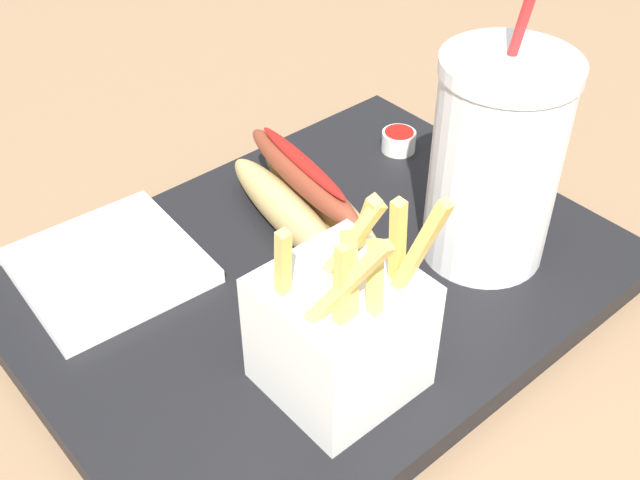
{
  "coord_description": "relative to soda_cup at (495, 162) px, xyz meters",
  "views": [
    {
      "loc": [
        -0.29,
        -0.33,
        0.41
      ],
      "look_at": [
        0.0,
        0.0,
        0.05
      ],
      "focal_mm": 44.13,
      "sensor_mm": 36.0,
      "label": 1
    }
  ],
  "objects": [
    {
      "name": "fries_basket",
      "position": [
        -0.17,
        -0.03,
        -0.04
      ],
      "size": [
        0.09,
        0.09,
        0.15
      ],
      "color": "white",
      "rests_on": "food_tray"
    },
    {
      "name": "ketchup_cup_2",
      "position": [
        0.07,
        0.07,
        -0.07
      ],
      "size": [
        0.04,
        0.04,
        0.02
      ],
      "color": "white",
      "rests_on": "food_tray"
    },
    {
      "name": "napkin_stack",
      "position": [
        -0.23,
        0.16,
        -0.08
      ],
      "size": [
        0.13,
        0.13,
        0.01
      ],
      "primitive_type": "cube",
      "rotation": [
        0.0,
        0.0,
        -0.06
      ],
      "color": "white",
      "rests_on": "food_tray"
    },
    {
      "name": "ground_plane",
      "position": [
        -0.11,
        0.06,
        -0.11
      ],
      "size": [
        2.4,
        2.4,
        0.02
      ],
      "primitive_type": "cube",
      "color": "#8C6B4C"
    },
    {
      "name": "hot_dog_1",
      "position": [
        -0.08,
        0.11,
        -0.06
      ],
      "size": [
        0.08,
        0.17,
        0.06
      ],
      "color": "tan",
      "rests_on": "food_tray"
    },
    {
      "name": "ketchup_cup_1",
      "position": [
        0.05,
        0.14,
        -0.07
      ],
      "size": [
        0.03,
        0.03,
        0.02
      ],
      "color": "white",
      "rests_on": "food_tray"
    },
    {
      "name": "food_tray",
      "position": [
        -0.11,
        0.06,
        -0.09
      ],
      "size": [
        0.43,
        0.32,
        0.02
      ],
      "primitive_type": "cube",
      "color": "black",
      "rests_on": "ground_plane"
    },
    {
      "name": "soda_cup",
      "position": [
        0.0,
        0.0,
        0.0
      ],
      "size": [
        0.1,
        0.1,
        0.23
      ],
      "color": "white",
      "rests_on": "food_tray"
    }
  ]
}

